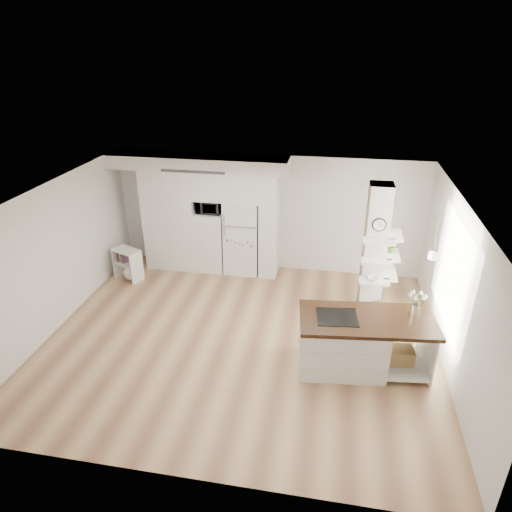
# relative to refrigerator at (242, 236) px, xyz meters

# --- Properties ---
(floor) EXTENTS (7.00, 6.00, 0.01)m
(floor) POSITION_rel_refrigerator_xyz_m (0.53, -2.68, -0.88)
(floor) COLOR tan
(floor) RESTS_ON ground
(room) EXTENTS (7.04, 6.04, 2.72)m
(room) POSITION_rel_refrigerator_xyz_m (0.53, -2.68, 0.98)
(room) COLOR white
(room) RESTS_ON ground
(cabinet_wall) EXTENTS (4.00, 0.71, 2.70)m
(cabinet_wall) POSITION_rel_refrigerator_xyz_m (-0.92, -0.01, 0.63)
(cabinet_wall) COLOR white
(cabinet_wall) RESTS_ON floor
(refrigerator) EXTENTS (0.78, 0.69, 1.75)m
(refrigerator) POSITION_rel_refrigerator_xyz_m (0.00, 0.00, 0.00)
(refrigerator) COLOR white
(refrigerator) RESTS_ON floor
(column) EXTENTS (0.69, 0.90, 2.70)m
(column) POSITION_rel_refrigerator_xyz_m (2.90, -1.55, 0.48)
(column) COLOR silver
(column) RESTS_ON floor
(window) EXTENTS (0.00, 2.40, 2.40)m
(window) POSITION_rel_refrigerator_xyz_m (4.00, -2.38, 0.62)
(window) COLOR white
(window) RESTS_ON room
(pendant_light) EXTENTS (0.12, 0.12, 0.10)m
(pendant_light) POSITION_rel_refrigerator_xyz_m (2.23, -2.53, 1.24)
(pendant_light) COLOR white
(pendant_light) RESTS_ON room
(kitchen_island) EXTENTS (2.24, 1.25, 1.54)m
(kitchen_island) POSITION_rel_refrigerator_xyz_m (2.43, -3.13, -0.37)
(kitchen_island) COLOR white
(kitchen_island) RESTS_ON floor
(bookshelf) EXTENTS (0.70, 0.57, 0.73)m
(bookshelf) POSITION_rel_refrigerator_xyz_m (-2.45, -0.88, -0.56)
(bookshelf) COLOR white
(bookshelf) RESTS_ON floor
(floor_plant_a) EXTENTS (0.25, 0.21, 0.45)m
(floor_plant_a) POSITION_rel_refrigerator_xyz_m (2.58, -2.08, -0.65)
(floor_plant_a) COLOR #477D32
(floor_plant_a) RESTS_ON floor
(floor_plant_b) EXTENTS (0.30, 0.30, 0.53)m
(floor_plant_b) POSITION_rel_refrigerator_xyz_m (2.98, -1.83, -0.61)
(floor_plant_b) COLOR #477D32
(floor_plant_b) RESTS_ON floor
(microwave) EXTENTS (0.54, 0.37, 0.30)m
(microwave) POSITION_rel_refrigerator_xyz_m (-0.75, -0.06, 0.69)
(microwave) COLOR #2D2D2D
(microwave) RESTS_ON cabinet_wall
(shelf_plant) EXTENTS (0.27, 0.23, 0.30)m
(shelf_plant) POSITION_rel_refrigerator_xyz_m (3.15, -1.38, 0.65)
(shelf_plant) COLOR #477D32
(shelf_plant) RESTS_ON column
(decor_bowl) EXTENTS (0.22, 0.22, 0.05)m
(decor_bowl) POSITION_rel_refrigerator_xyz_m (2.82, -1.78, 0.13)
(decor_bowl) COLOR white
(decor_bowl) RESTS_ON column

